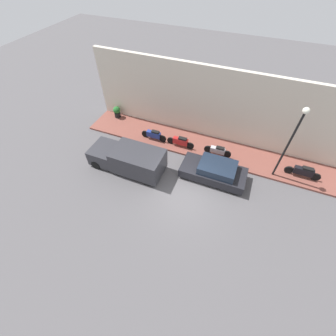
{
  "coord_description": "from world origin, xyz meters",
  "views": [
    {
      "loc": [
        -7.66,
        -2.09,
        11.02
      ],
      "look_at": [
        1.09,
        1.47,
        0.6
      ],
      "focal_mm": 24.0,
      "sensor_mm": 36.0,
      "label": 1
    }
  ],
  "objects_px": {
    "delivery_van": "(128,159)",
    "potted_plant": "(117,112)",
    "motorcycle_black": "(304,172)",
    "motorcycle_red": "(181,142)",
    "streetlamp": "(293,135)",
    "parked_car": "(214,171)",
    "scooter_silver": "(218,151)",
    "motorcycle_blue": "(154,135)"
  },
  "relations": [
    {
      "from": "parked_car",
      "to": "motorcycle_black",
      "type": "bearing_deg",
      "value": -68.13
    },
    {
      "from": "motorcycle_red",
      "to": "delivery_van",
      "type": "bearing_deg",
      "value": 141.79
    },
    {
      "from": "parked_car",
      "to": "delivery_van",
      "type": "distance_m",
      "value": 5.48
    },
    {
      "from": "delivery_van",
      "to": "motorcycle_blue",
      "type": "bearing_deg",
      "value": -7.25
    },
    {
      "from": "parked_car",
      "to": "scooter_silver",
      "type": "relative_size",
      "value": 2.15
    },
    {
      "from": "parked_car",
      "to": "scooter_silver",
      "type": "height_order",
      "value": "parked_car"
    },
    {
      "from": "motorcycle_blue",
      "to": "motorcycle_red",
      "type": "bearing_deg",
      "value": -89.12
    },
    {
      "from": "parked_car",
      "to": "potted_plant",
      "type": "relative_size",
      "value": 4.25
    },
    {
      "from": "motorcycle_red",
      "to": "streetlamp",
      "type": "relative_size",
      "value": 0.41
    },
    {
      "from": "motorcycle_black",
      "to": "streetlamp",
      "type": "xyz_separation_m",
      "value": [
        -0.48,
        1.66,
        2.78
      ]
    },
    {
      "from": "motorcycle_black",
      "to": "potted_plant",
      "type": "relative_size",
      "value": 2.23
    },
    {
      "from": "scooter_silver",
      "to": "motorcycle_red",
      "type": "distance_m",
      "value": 2.65
    },
    {
      "from": "motorcycle_black",
      "to": "motorcycle_blue",
      "type": "bearing_deg",
      "value": 91.29
    },
    {
      "from": "delivery_van",
      "to": "potted_plant",
      "type": "height_order",
      "value": "delivery_van"
    },
    {
      "from": "scooter_silver",
      "to": "streetlamp",
      "type": "relative_size",
      "value": 0.38
    },
    {
      "from": "parked_car",
      "to": "motorcycle_black",
      "type": "relative_size",
      "value": 1.9
    },
    {
      "from": "scooter_silver",
      "to": "motorcycle_red",
      "type": "xyz_separation_m",
      "value": [
        -0.11,
        2.65,
        0.03
      ]
    },
    {
      "from": "motorcycle_blue",
      "to": "streetlamp",
      "type": "relative_size",
      "value": 0.4
    },
    {
      "from": "parked_car",
      "to": "scooter_silver",
      "type": "bearing_deg",
      "value": 6.9
    },
    {
      "from": "delivery_van",
      "to": "motorcycle_black",
      "type": "height_order",
      "value": "delivery_van"
    },
    {
      "from": "motorcycle_red",
      "to": "streetlamp",
      "type": "height_order",
      "value": "streetlamp"
    },
    {
      "from": "parked_car",
      "to": "motorcycle_blue",
      "type": "relative_size",
      "value": 2.07
    },
    {
      "from": "parked_car",
      "to": "streetlamp",
      "type": "bearing_deg",
      "value": -65.53
    },
    {
      "from": "delivery_van",
      "to": "motorcycle_blue",
      "type": "height_order",
      "value": "delivery_van"
    },
    {
      "from": "parked_car",
      "to": "streetlamp",
      "type": "relative_size",
      "value": 0.82
    },
    {
      "from": "scooter_silver",
      "to": "potted_plant",
      "type": "xyz_separation_m",
      "value": [
        1.32,
        8.65,
        0.1
      ]
    },
    {
      "from": "scooter_silver",
      "to": "motorcycle_black",
      "type": "bearing_deg",
      "value": -89.06
    },
    {
      "from": "parked_car",
      "to": "motorcycle_red",
      "type": "xyz_separation_m",
      "value": [
        1.87,
        2.89,
        -0.04
      ]
    },
    {
      "from": "motorcycle_blue",
      "to": "potted_plant",
      "type": "height_order",
      "value": "potted_plant"
    },
    {
      "from": "parked_car",
      "to": "motorcycle_blue",
      "type": "bearing_deg",
      "value": 69.63
    },
    {
      "from": "delivery_van",
      "to": "motorcycle_red",
      "type": "relative_size",
      "value": 2.44
    },
    {
      "from": "parked_car",
      "to": "streetlamp",
      "type": "xyz_separation_m",
      "value": [
        1.59,
        -3.48,
        2.76
      ]
    },
    {
      "from": "scooter_silver",
      "to": "streetlamp",
      "type": "height_order",
      "value": "streetlamp"
    },
    {
      "from": "motorcycle_blue",
      "to": "motorcycle_black",
      "type": "xyz_separation_m",
      "value": [
        0.23,
        -10.08,
        0.02
      ]
    },
    {
      "from": "delivery_van",
      "to": "motorcycle_black",
      "type": "relative_size",
      "value": 2.31
    },
    {
      "from": "motorcycle_black",
      "to": "streetlamp",
      "type": "height_order",
      "value": "streetlamp"
    },
    {
      "from": "delivery_van",
      "to": "scooter_silver",
      "type": "distance_m",
      "value": 6.04
    },
    {
      "from": "motorcycle_red",
      "to": "streetlamp",
      "type": "distance_m",
      "value": 6.96
    },
    {
      "from": "motorcycle_blue",
      "to": "motorcycle_black",
      "type": "height_order",
      "value": "motorcycle_black"
    },
    {
      "from": "streetlamp",
      "to": "motorcycle_red",
      "type": "bearing_deg",
      "value": 87.46
    },
    {
      "from": "motorcycle_red",
      "to": "motorcycle_blue",
      "type": "relative_size",
      "value": 1.03
    },
    {
      "from": "scooter_silver",
      "to": "potted_plant",
      "type": "height_order",
      "value": "potted_plant"
    }
  ]
}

